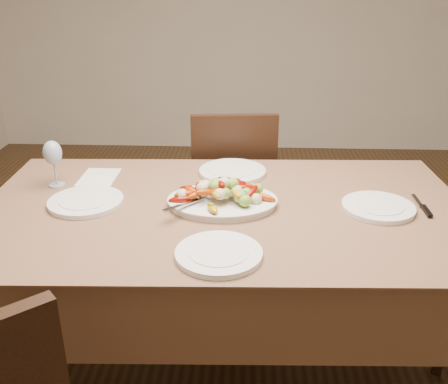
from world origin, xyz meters
TOP-DOWN VIEW (x-y plane):
  - floor at (0.00, 0.00)m, footprint 6.00×6.00m
  - dining_table at (-0.21, 0.04)m, footprint 1.87×1.10m
  - chair_far at (-0.21, 0.84)m, footprint 0.45×0.45m
  - serving_platter at (-0.22, 0.05)m, footprint 0.41×0.31m
  - roasted_vegetables at (-0.22, 0.05)m, footprint 0.34×0.23m
  - serving_spoon at (-0.28, 0.01)m, footprint 0.26×0.22m
  - plate_left at (-0.74, 0.04)m, footprint 0.28×0.28m
  - plate_right at (0.36, 0.04)m, footprint 0.27×0.27m
  - plate_far at (-0.19, 0.38)m, footprint 0.29×0.29m
  - plate_near at (-0.21, -0.32)m, footprint 0.27×0.27m
  - wine_glass at (-0.91, 0.21)m, footprint 0.08×0.08m
  - menu_card at (-0.77, 0.31)m, footprint 0.15×0.21m
  - table_knife at (0.53, 0.06)m, footprint 0.02×0.20m

SIDE VIEW (x-z plane):
  - floor at x=0.00m, z-range 0.00..0.00m
  - dining_table at x=-0.21m, z-range 0.00..0.76m
  - chair_far at x=-0.21m, z-range 0.00..0.95m
  - menu_card at x=-0.77m, z-range 0.76..0.76m
  - table_knife at x=0.53m, z-range 0.76..0.77m
  - plate_left at x=-0.74m, z-range 0.76..0.78m
  - plate_right at x=0.36m, z-range 0.76..0.78m
  - plate_far at x=-0.19m, z-range 0.76..0.78m
  - plate_near at x=-0.21m, z-range 0.76..0.78m
  - serving_platter at x=-0.22m, z-range 0.76..0.78m
  - serving_spoon at x=-0.28m, z-range 0.79..0.82m
  - roasted_vegetables at x=-0.22m, z-range 0.78..0.87m
  - wine_glass at x=-0.91m, z-range 0.76..0.96m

